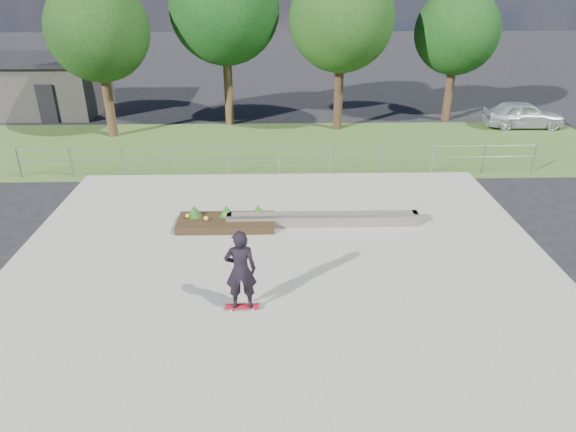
{
  "coord_description": "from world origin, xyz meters",
  "views": [
    {
      "loc": [
        -0.11,
        -11.36,
        7.27
      ],
      "look_at": [
        0.2,
        1.5,
        1.1
      ],
      "focal_mm": 32.0,
      "sensor_mm": 36.0,
      "label": 1
    }
  ],
  "objects_px": {
    "grind_ledge": "(322,219)",
    "skateboarder": "(241,270)",
    "parked_car": "(523,114)",
    "planter_bed": "(226,220)"
  },
  "relations": [
    {
      "from": "skateboarder",
      "to": "planter_bed",
      "type": "bearing_deg",
      "value": 99.55
    },
    {
      "from": "grind_ledge",
      "to": "planter_bed",
      "type": "xyz_separation_m",
      "value": [
        -3.0,
        0.04,
        -0.02
      ]
    },
    {
      "from": "grind_ledge",
      "to": "skateboarder",
      "type": "relative_size",
      "value": 2.9
    },
    {
      "from": "grind_ledge",
      "to": "planter_bed",
      "type": "distance_m",
      "value": 3.0
    },
    {
      "from": "planter_bed",
      "to": "skateboarder",
      "type": "bearing_deg",
      "value": -80.45
    },
    {
      "from": "parked_car",
      "to": "skateboarder",
      "type": "bearing_deg",
      "value": 140.15
    },
    {
      "from": "grind_ledge",
      "to": "planter_bed",
      "type": "relative_size",
      "value": 2.0
    },
    {
      "from": "planter_bed",
      "to": "parked_car",
      "type": "relative_size",
      "value": 0.76
    },
    {
      "from": "grind_ledge",
      "to": "skateboarder",
      "type": "xyz_separation_m",
      "value": [
        -2.26,
        -4.36,
        0.87
      ]
    },
    {
      "from": "skateboarder",
      "to": "parked_car",
      "type": "bearing_deg",
      "value": 48.96
    }
  ]
}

